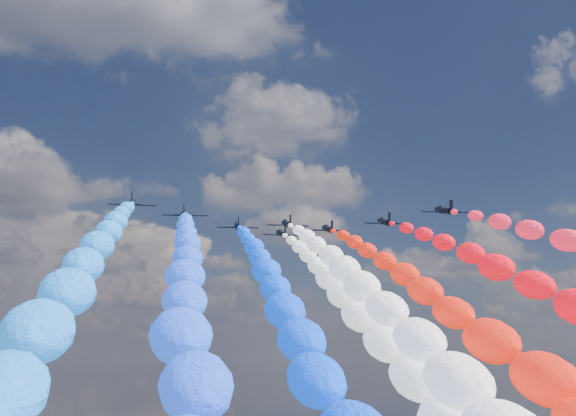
{
  "coord_description": "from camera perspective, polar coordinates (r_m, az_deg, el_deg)",
  "views": [
    {
      "loc": [
        -21.83,
        -135.42,
        83.44
      ],
      "look_at": [
        0.0,
        4.0,
        113.71
      ],
      "focal_mm": 43.79,
      "sensor_mm": 36.0,
      "label": 1
    }
  ],
  "objects": [
    {
      "name": "jet_0",
      "position": [
        133.78,
        -12.46,
        0.38
      ],
      "size": [
        8.93,
        12.21,
        5.52
      ],
      "primitive_type": null,
      "rotation": [
        0.25,
        0.0,
        0.01
      ],
      "color": "black"
    },
    {
      "name": "trail_5",
      "position": [
        91.18,
        12.28,
        -8.72
      ],
      "size": [
        6.04,
        128.17,
        50.16
      ],
      "primitive_type": null,
      "color": "red"
    },
    {
      "name": "jet_6",
      "position": [
        149.94,
        7.85,
        -1.12
      ],
      "size": [
        9.52,
        12.63,
        5.52
      ],
      "primitive_type": null,
      "rotation": [
        0.25,
        0.0,
        -0.05
      ],
      "color": "black"
    },
    {
      "name": "jet_2",
      "position": [
        153.52,
        -4.1,
        -1.46
      ],
      "size": [
        9.49,
        12.61,
        5.52
      ],
      "primitive_type": null,
      "rotation": [
        0.25,
        0.0,
        -0.05
      ],
      "color": "black"
    },
    {
      "name": "jet_1",
      "position": [
        141.6,
        -8.38,
        -0.46
      ],
      "size": [
        9.47,
        12.6,
        5.52
      ],
      "primitive_type": null,
      "rotation": [
        0.25,
        0.0,
        -0.05
      ],
      "color": "black"
    },
    {
      "name": "trail_2",
      "position": [
        85.49,
        -0.53,
        -8.79
      ],
      "size": [
        6.04,
        128.17,
        50.16
      ],
      "primitive_type": null,
      "color": "#073EFF"
    },
    {
      "name": "jet_3",
      "position": [
        150.77,
        -0.08,
        -1.3
      ],
      "size": [
        8.97,
        12.24,
        5.52
      ],
      "primitive_type": null,
      "rotation": [
        0.25,
        0.0,
        0.01
      ],
      "color": "black"
    },
    {
      "name": "jet_4",
      "position": [
        162.53,
        -0.51,
        -2.09
      ],
      "size": [
        9.37,
        12.53,
        5.52
      ],
      "primitive_type": null,
      "rotation": [
        0.25,
        0.0,
        0.04
      ],
      "color": "black"
    },
    {
      "name": "trail_6",
      "position": [
        86.45,
        20.99,
        -8.04
      ],
      "size": [
        6.04,
        128.17,
        50.16
      ],
      "primitive_type": null,
      "color": "red"
    },
    {
      "name": "jet_5",
      "position": [
        156.97,
        3.28,
        -1.71
      ],
      "size": [
        8.99,
        12.26,
        5.52
      ],
      "primitive_type": null,
      "rotation": [
        0.25,
        0.0,
        -0.01
      ],
      "color": "black"
    },
    {
      "name": "trail_1",
      "position": [
        72.98,
        -8.3,
        -8.1
      ],
      "size": [
        6.04,
        128.17,
        50.16
      ],
      "primitive_type": null,
      "color": "#1D4AFF"
    },
    {
      "name": "trail_4",
      "position": [
        95.43,
        5.32,
        -9.08
      ],
      "size": [
        6.04,
        128.17,
        50.16
      ],
      "primitive_type": null,
      "color": "white"
    },
    {
      "name": "jet_7",
      "position": [
        140.43,
        12.56,
        -0.2
      ],
      "size": [
        9.5,
        12.62,
        5.52
      ],
      "primitive_type": null,
      "rotation": [
        0.25,
        0.0,
        -0.05
      ],
      "color": "black"
    },
    {
      "name": "trail_3",
      "position": [
        83.69,
        6.94,
        -8.63
      ],
      "size": [
        6.04,
        128.17,
        50.16
      ],
      "primitive_type": null,
      "color": "white"
    },
    {
      "name": "trail_0",
      "position": [
        65.31,
        -16.75,
        -7.26
      ],
      "size": [
        6.04,
        128.17,
        50.16
      ],
      "primitive_type": null,
      "color": "#1974F6"
    }
  ]
}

